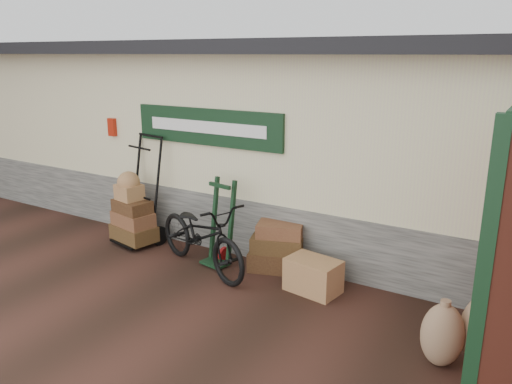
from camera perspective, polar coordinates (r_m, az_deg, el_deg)
ground at (r=7.19m, az=-7.93°, el=-9.36°), size 80.00×80.00×0.00m
station_building at (r=8.92m, az=2.80°, el=6.54°), size 14.40×4.10×3.20m
porter_trolley at (r=8.27m, az=-12.92°, el=0.35°), size 1.01×0.84×1.79m
green_barrow at (r=7.29m, az=-4.08°, el=-3.51°), size 0.52×0.46×1.27m
suitcase_stack at (r=7.19m, az=2.49°, el=-6.16°), size 0.92×0.73×0.71m
wicker_hamper at (r=6.63m, az=6.55°, el=-9.46°), size 0.74×0.54×0.44m
bicycle at (r=7.12m, az=-6.27°, el=-4.48°), size 1.32×2.12×1.16m
burlap_sack_left at (r=5.58m, az=24.67°, el=-14.17°), size 0.58×0.53×0.76m
burlap_sack_right at (r=5.44m, az=20.51°, el=-15.06°), size 0.51×0.47×0.67m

